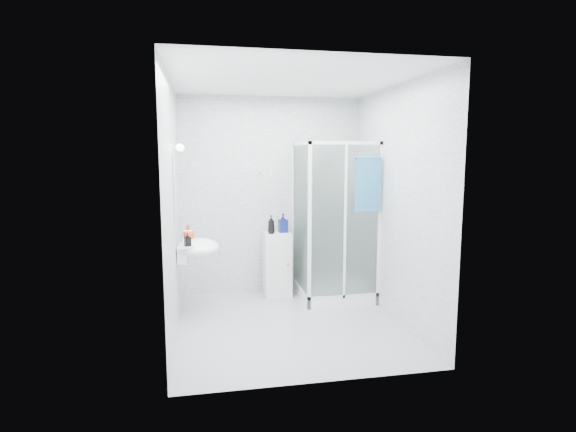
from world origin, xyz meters
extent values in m
cube|color=silver|center=(0.00, 0.00, 1.30)|extent=(2.40, 2.60, 2.60)
cube|color=#A7A9AC|center=(0.00, 0.00, 0.00)|extent=(2.40, 2.60, 0.01)
cube|color=white|center=(0.00, 0.00, 2.60)|extent=(2.40, 2.60, 0.01)
cube|color=white|center=(0.75, 0.85, 0.06)|extent=(0.90, 0.90, 0.12)
cube|color=white|center=(0.32, 0.85, 1.98)|extent=(0.04, 0.90, 0.04)
cube|color=white|center=(0.75, 0.42, 1.98)|extent=(0.90, 0.04, 0.04)
cube|color=white|center=(0.32, 0.42, 1.00)|extent=(0.04, 0.04, 2.00)
cube|color=white|center=(0.31, 0.85, 1.04)|extent=(0.02, 0.82, 1.84)
cube|color=white|center=(0.75, 0.41, 1.04)|extent=(0.82, 0.02, 1.84)
cube|color=white|center=(0.75, 0.42, 1.04)|extent=(0.03, 0.04, 1.84)
cylinder|color=silver|center=(0.75, 1.24, 1.35)|extent=(0.02, 0.02, 1.00)
cylinder|color=silver|center=(0.75, 1.21, 1.82)|extent=(0.09, 0.05, 0.09)
cylinder|color=silver|center=(0.80, 1.27, 1.05)|extent=(0.12, 0.04, 0.12)
cylinder|color=silver|center=(1.03, 0.38, 1.78)|extent=(0.03, 0.05, 0.03)
cube|color=white|center=(-1.14, 0.45, 0.75)|extent=(0.10, 0.40, 0.18)
ellipsoid|color=white|center=(-0.96, 0.45, 0.80)|extent=(0.46, 0.56, 0.20)
cube|color=white|center=(-1.08, 0.45, 0.85)|extent=(0.16, 0.50, 0.02)
cylinder|color=silver|center=(-1.14, 0.45, 0.93)|extent=(0.04, 0.04, 0.16)
cylinder|color=silver|center=(-1.09, 0.45, 0.99)|extent=(0.12, 0.02, 0.02)
cube|color=white|center=(-1.19, 0.45, 1.50)|extent=(0.02, 0.60, 0.70)
cylinder|color=silver|center=(-1.17, 0.29, 1.92)|extent=(0.05, 0.04, 0.04)
sphere|color=white|center=(-1.13, 0.29, 1.92)|extent=(0.08, 0.08, 0.08)
cylinder|color=silver|center=(-1.17, 0.61, 1.92)|extent=(0.05, 0.04, 0.04)
sphere|color=white|center=(-1.13, 0.61, 1.92)|extent=(0.08, 0.08, 0.08)
cylinder|color=silver|center=(-0.35, 1.27, 1.62)|extent=(0.02, 0.04, 0.02)
sphere|color=silver|center=(-0.35, 1.25, 1.62)|extent=(0.03, 0.03, 0.03)
cylinder|color=silver|center=(-0.15, 1.27, 1.62)|extent=(0.02, 0.04, 0.02)
sphere|color=silver|center=(-0.15, 1.25, 1.62)|extent=(0.03, 0.03, 0.03)
cube|color=white|center=(0.04, 1.04, 0.42)|extent=(0.35, 0.35, 0.84)
cube|color=white|center=(0.04, 0.87, 0.42)|extent=(0.31, 0.01, 0.71)
sphere|color=orange|center=(0.15, 0.85, 0.46)|extent=(0.03, 0.03, 0.03)
cube|color=teal|center=(1.01, 0.36, 1.49)|extent=(0.30, 0.04, 0.63)
cylinder|color=teal|center=(1.01, 0.36, 1.81)|extent=(0.30, 0.04, 0.04)
imported|color=black|center=(-0.05, 1.00, 0.96)|extent=(0.12, 0.12, 0.24)
imported|color=navy|center=(0.12, 1.06, 0.96)|extent=(0.12, 0.12, 0.25)
imported|color=#BC3916|center=(-1.08, 0.56, 0.96)|extent=(0.17, 0.17, 0.19)
imported|color=black|center=(-1.07, 0.26, 0.93)|extent=(0.08, 0.08, 0.14)
camera|label=1|loc=(-0.90, -4.63, 1.83)|focal=28.00mm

